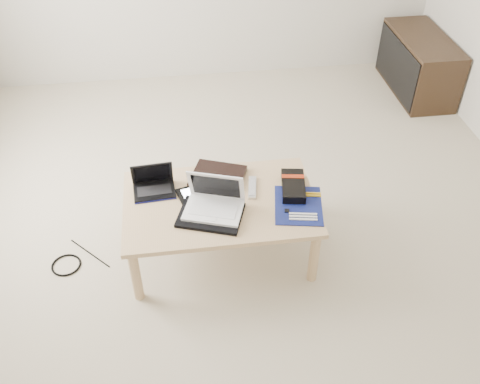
{
  "coord_description": "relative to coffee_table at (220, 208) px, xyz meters",
  "views": [
    {
      "loc": [
        -0.35,
        -2.58,
        2.42
      ],
      "look_at": [
        -0.04,
        -0.29,
        0.46
      ],
      "focal_mm": 40.0,
      "sensor_mm": 36.0,
      "label": 1
    }
  ],
  "objects": [
    {
      "name": "book",
      "position": [
        0.01,
        0.21,
        0.06
      ],
      "size": [
        0.38,
        0.35,
        0.03
      ],
      "color": "black",
      "rests_on": "coffee_table"
    },
    {
      "name": "motherboard",
      "position": [
        0.44,
        -0.1,
        0.05
      ],
      "size": [
        0.32,
        0.37,
        0.02
      ],
      "color": "#0B144A",
      "rests_on": "coffee_table"
    },
    {
      "name": "neoprene_sleeve",
      "position": [
        -0.06,
        -0.12,
        0.06
      ],
      "size": [
        0.41,
        0.35,
        0.02
      ],
      "primitive_type": "cube",
      "rotation": [
        0.0,
        0.0,
        -0.33
      ],
      "color": "black",
      "rests_on": "coffee_table"
    },
    {
      "name": "netbook",
      "position": [
        -0.37,
        0.15,
        0.08
      ],
      "size": [
        0.25,
        0.19,
        0.17
      ],
      "color": "black",
      "rests_on": "coffee_table"
    },
    {
      "name": "cable_coil",
      "position": [
        -0.08,
        0.01,
        0.05
      ],
      "size": [
        0.13,
        0.13,
        0.01
      ],
      "primitive_type": "torus",
      "rotation": [
        0.0,
        0.0,
        -0.32
      ],
      "color": "black",
      "rests_on": "coffee_table"
    },
    {
      "name": "media_cabinet",
      "position": [
        1.93,
        1.74,
        -0.1
      ],
      "size": [
        0.41,
        0.9,
        0.5
      ],
      "color": "#332215",
      "rests_on": "ground"
    },
    {
      "name": "ground",
      "position": [
        0.16,
        0.29,
        -0.35
      ],
      "size": [
        4.0,
        4.0,
        0.0
      ],
      "primitive_type": "plane",
      "color": "beige",
      "rests_on": "ground"
    },
    {
      "name": "remote",
      "position": [
        0.2,
        0.09,
        0.06
      ],
      "size": [
        0.08,
        0.2,
        0.02
      ],
      "color": "#BABABE",
      "rests_on": "coffee_table"
    },
    {
      "name": "gpu_box",
      "position": [
        0.44,
        0.04,
        0.08
      ],
      "size": [
        0.17,
        0.28,
        0.06
      ],
      "color": "black",
      "rests_on": "coffee_table"
    },
    {
      "name": "coffee_table",
      "position": [
        0.0,
        0.0,
        0.0
      ],
      "size": [
        1.1,
        0.7,
        0.4
      ],
      "color": "tan",
      "rests_on": "ground"
    },
    {
      "name": "tablet",
      "position": [
        -0.09,
        0.06,
        0.06
      ],
      "size": [
        0.31,
        0.27,
        0.01
      ],
      "color": "black",
      "rests_on": "coffee_table"
    },
    {
      "name": "floor_cable_trail",
      "position": [
        -0.81,
        0.08,
        -0.35
      ],
      "size": [
        0.25,
        0.27,
        0.01
      ],
      "primitive_type": "cylinder",
      "rotation": [
        1.57,
        0.0,
        0.76
      ],
      "color": "black",
      "rests_on": "ground"
    },
    {
      "name": "floor_cable_coil",
      "position": [
        -0.94,
        -0.0,
        -0.35
      ],
      "size": [
        0.22,
        0.22,
        0.01
      ],
      "primitive_type": "torus",
      "rotation": [
        0.0,
        0.0,
        0.33
      ],
      "color": "black",
      "rests_on": "ground"
    },
    {
      "name": "white_laptop",
      "position": [
        -0.04,
        -0.07,
        0.11
      ],
      "size": [
        0.37,
        0.31,
        0.22
      ],
      "color": "white",
      "rests_on": "neoprene_sleeve"
    }
  ]
}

